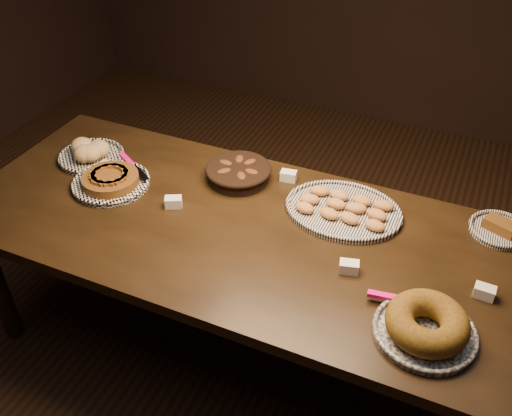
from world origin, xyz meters
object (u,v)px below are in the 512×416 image
at_px(buffet_table, 245,241).
at_px(bundt_cake_plate, 426,325).
at_px(madeleine_platter, 344,209).
at_px(apple_tart_plate, 111,181).

height_order(buffet_table, bundt_cake_plate, bundt_cake_plate).
distance_m(buffet_table, madeleine_platter, 0.43).
bearing_deg(buffet_table, madeleine_platter, 37.01).
xyz_separation_m(buffet_table, bundt_cake_plate, (0.76, -0.26, 0.12)).
bearing_deg(apple_tart_plate, madeleine_platter, -12.11).
height_order(apple_tart_plate, madeleine_platter, apple_tart_plate).
bearing_deg(madeleine_platter, apple_tart_plate, 167.79).
bearing_deg(apple_tart_plate, bundt_cake_plate, -36.34).
relative_size(apple_tart_plate, bundt_cake_plate, 0.99).
xyz_separation_m(madeleine_platter, bundt_cake_plate, (0.43, -0.51, 0.02)).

